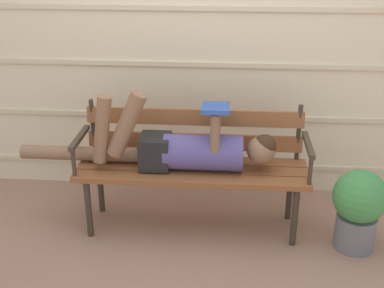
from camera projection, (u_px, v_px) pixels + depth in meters
ground_plane at (190, 240)px, 3.48m from camera, size 12.00×12.00×0.00m
house_siding at (199, 36)px, 3.73m from camera, size 4.69×0.08×2.46m
park_bench at (193, 159)px, 3.50m from camera, size 1.57×0.44×0.86m
reclining_person at (180, 147)px, 3.40m from camera, size 1.76×0.25×0.56m
potted_plant at (359, 206)px, 3.29m from camera, size 0.35×0.35×0.56m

